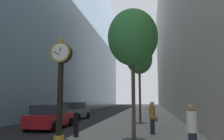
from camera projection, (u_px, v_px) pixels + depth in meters
name	position (u px, v px, depth m)	size (l,w,h in m)	color
ground_plane	(118.00, 115.00, 28.78)	(110.00, 110.00, 0.00)	black
sidewalk_right	(145.00, 113.00, 31.18)	(6.68, 80.00, 0.14)	#9E998E
building_block_left	(51.00, 19.00, 35.36)	(9.00, 80.00, 29.03)	#758EA8
building_block_right	(199.00, 14.00, 31.66)	(9.00, 80.00, 27.71)	#A89E89
street_clock	(60.00, 87.00, 8.66)	(0.84, 0.55, 4.27)	black
bollard_third	(76.00, 124.00, 11.29)	(0.26, 0.26, 1.23)	black
street_tree_near	(133.00, 38.00, 11.01)	(2.45, 2.45, 6.29)	#333335
street_tree_mid_near	(139.00, 60.00, 18.16)	(2.09, 2.09, 6.27)	#333335
pedestrian_walking	(152.00, 117.00, 12.22)	(0.47, 0.37, 1.74)	#23232D
pedestrian_by_clock	(192.00, 129.00, 7.09)	(0.41, 0.41, 1.76)	#23232D
car_grey_near	(75.00, 111.00, 22.42)	(2.01, 4.47, 1.69)	slate
car_red_mid	(50.00, 117.00, 15.40)	(2.14, 4.20, 1.64)	#AD191E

